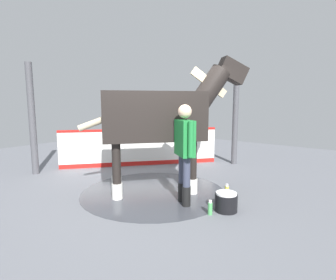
{
  "coord_description": "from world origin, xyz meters",
  "views": [
    {
      "loc": [
        -3.56,
        -3.53,
        1.78
      ],
      "look_at": [
        0.19,
        -0.49,
        1.1
      ],
      "focal_mm": 28.29,
      "sensor_mm": 36.0,
      "label": 1
    }
  ],
  "objects_px": {
    "handler": "(185,147)",
    "horse": "(160,117)",
    "wash_bucket": "(226,202)",
    "bottle_shampoo": "(227,191)",
    "bottle_spray": "(210,208)"
  },
  "relations": [
    {
      "from": "handler",
      "to": "bottle_spray",
      "type": "bearing_deg",
      "value": 113.93
    },
    {
      "from": "wash_bucket",
      "to": "bottle_spray",
      "type": "relative_size",
      "value": 1.54
    },
    {
      "from": "bottle_shampoo",
      "to": "horse",
      "type": "bearing_deg",
      "value": 114.19
    },
    {
      "from": "handler",
      "to": "horse",
      "type": "bearing_deg",
      "value": -71.83
    },
    {
      "from": "horse",
      "to": "wash_bucket",
      "type": "height_order",
      "value": "horse"
    },
    {
      "from": "bottle_shampoo",
      "to": "handler",
      "type": "bearing_deg",
      "value": 150.28
    },
    {
      "from": "wash_bucket",
      "to": "bottle_spray",
      "type": "distance_m",
      "value": 0.32
    },
    {
      "from": "horse",
      "to": "wash_bucket",
      "type": "bearing_deg",
      "value": -53.47
    },
    {
      "from": "horse",
      "to": "handler",
      "type": "bearing_deg",
      "value": -68.18
    },
    {
      "from": "bottle_shampoo",
      "to": "wash_bucket",
      "type": "bearing_deg",
      "value": -154.51
    },
    {
      "from": "horse",
      "to": "handler",
      "type": "xyz_separation_m",
      "value": [
        -0.23,
        -0.76,
        -0.49
      ]
    },
    {
      "from": "handler",
      "to": "bottle_shampoo",
      "type": "bearing_deg",
      "value": -174.43
    },
    {
      "from": "handler",
      "to": "bottle_spray",
      "type": "xyz_separation_m",
      "value": [
        -0.12,
        -0.6,
        -0.91
      ]
    },
    {
      "from": "handler",
      "to": "bottle_shampoo",
      "type": "distance_m",
      "value": 1.27
    },
    {
      "from": "horse",
      "to": "bottle_shampoo",
      "type": "height_order",
      "value": "horse"
    }
  ]
}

